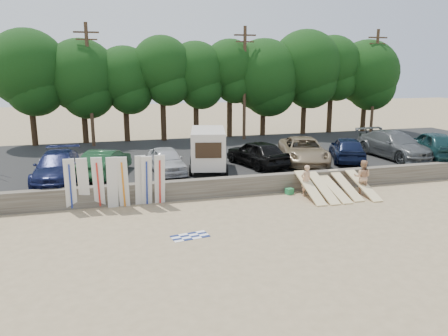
{
  "coord_description": "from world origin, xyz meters",
  "views": [
    {
      "loc": [
        -9.05,
        -18.17,
        6.7
      ],
      "look_at": [
        -3.27,
        3.0,
        1.51
      ],
      "focal_mm": 35.0,
      "sensor_mm": 36.0,
      "label": 1
    }
  ],
  "objects_px": {
    "car_4": "(303,151)",
    "car_5": "(347,149)",
    "car_6": "(395,145)",
    "cooler": "(289,191)",
    "car_2": "(166,160)",
    "box_trailer": "(208,148)",
    "beachgoer_b": "(362,177)",
    "car_3": "(257,153)",
    "car_7": "(433,145)",
    "car_1": "(105,163)",
    "car_0": "(57,167)",
    "beachgoer_a": "(306,180)"
  },
  "relations": [
    {
      "from": "beachgoer_b",
      "to": "cooler",
      "type": "bearing_deg",
      "value": 20.93
    },
    {
      "from": "car_3",
      "to": "car_7",
      "type": "xyz_separation_m",
      "value": [
        11.95,
        -0.87,
        0.1
      ]
    },
    {
      "from": "car_4",
      "to": "box_trailer",
      "type": "bearing_deg",
      "value": -160.83
    },
    {
      "from": "car_2",
      "to": "car_6",
      "type": "distance_m",
      "value": 15.14
    },
    {
      "from": "car_4",
      "to": "cooler",
      "type": "relative_size",
      "value": 14.82
    },
    {
      "from": "car_2",
      "to": "beachgoer_a",
      "type": "distance_m",
      "value": 7.92
    },
    {
      "from": "car_1",
      "to": "car_4",
      "type": "height_order",
      "value": "car_4"
    },
    {
      "from": "car_7",
      "to": "cooler",
      "type": "relative_size",
      "value": 13.91
    },
    {
      "from": "car_0",
      "to": "car_6",
      "type": "relative_size",
      "value": 0.9
    },
    {
      "from": "car_0",
      "to": "box_trailer",
      "type": "bearing_deg",
      "value": 5.25
    },
    {
      "from": "car_4",
      "to": "car_6",
      "type": "xyz_separation_m",
      "value": [
        6.5,
        -0.14,
        0.08
      ]
    },
    {
      "from": "car_2",
      "to": "car_4",
      "type": "distance_m",
      "value": 8.64
    },
    {
      "from": "car_5",
      "to": "beachgoer_a",
      "type": "bearing_deg",
      "value": 62.98
    },
    {
      "from": "car_6",
      "to": "car_3",
      "type": "bearing_deg",
      "value": 175.31
    },
    {
      "from": "car_1",
      "to": "car_7",
      "type": "height_order",
      "value": "car_7"
    },
    {
      "from": "car_4",
      "to": "car_6",
      "type": "distance_m",
      "value": 6.5
    },
    {
      "from": "car_4",
      "to": "beachgoer_a",
      "type": "height_order",
      "value": "car_4"
    },
    {
      "from": "car_0",
      "to": "car_7",
      "type": "relative_size",
      "value": 1.01
    },
    {
      "from": "box_trailer",
      "to": "beachgoer_b",
      "type": "bearing_deg",
      "value": -18.46
    },
    {
      "from": "car_5",
      "to": "car_1",
      "type": "bearing_deg",
      "value": 21.79
    },
    {
      "from": "car_1",
      "to": "car_6",
      "type": "relative_size",
      "value": 0.76
    },
    {
      "from": "car_1",
      "to": "car_3",
      "type": "xyz_separation_m",
      "value": [
        8.91,
        0.09,
        0.06
      ]
    },
    {
      "from": "car_2",
      "to": "car_3",
      "type": "bearing_deg",
      "value": -2.7
    },
    {
      "from": "car_1",
      "to": "car_2",
      "type": "relative_size",
      "value": 1.08
    },
    {
      "from": "box_trailer",
      "to": "car_4",
      "type": "xyz_separation_m",
      "value": [
        6.23,
        0.42,
        -0.56
      ]
    },
    {
      "from": "car_4",
      "to": "car_5",
      "type": "bearing_deg",
      "value": 10.04
    },
    {
      "from": "car_0",
      "to": "car_3",
      "type": "xyz_separation_m",
      "value": [
        11.34,
        0.65,
        0.03
      ]
    },
    {
      "from": "car_4",
      "to": "car_3",
      "type": "bearing_deg",
      "value": -163.31
    },
    {
      "from": "car_6",
      "to": "cooler",
      "type": "relative_size",
      "value": 15.6
    },
    {
      "from": "beachgoer_a",
      "to": "car_2",
      "type": "bearing_deg",
      "value": -39.49
    },
    {
      "from": "car_7",
      "to": "cooler",
      "type": "height_order",
      "value": "car_7"
    },
    {
      "from": "car_4",
      "to": "car_6",
      "type": "relative_size",
      "value": 0.95
    },
    {
      "from": "box_trailer",
      "to": "car_4",
      "type": "bearing_deg",
      "value": 16.54
    },
    {
      "from": "car_7",
      "to": "beachgoer_a",
      "type": "distance_m",
      "value": 11.35
    },
    {
      "from": "box_trailer",
      "to": "car_0",
      "type": "relative_size",
      "value": 0.77
    },
    {
      "from": "car_3",
      "to": "car_6",
      "type": "height_order",
      "value": "car_6"
    },
    {
      "from": "box_trailer",
      "to": "beachgoer_a",
      "type": "distance_m",
      "value": 6.01
    },
    {
      "from": "car_6",
      "to": "car_7",
      "type": "xyz_separation_m",
      "value": [
        2.35,
        -0.8,
        0.04
      ]
    },
    {
      "from": "car_4",
      "to": "beachgoer_b",
      "type": "distance_m",
      "value": 5.03
    },
    {
      "from": "car_3",
      "to": "car_7",
      "type": "bearing_deg",
      "value": 160.2
    },
    {
      "from": "cooler",
      "to": "car_3",
      "type": "bearing_deg",
      "value": 79.91
    },
    {
      "from": "car_0",
      "to": "car_1",
      "type": "relative_size",
      "value": 1.18
    },
    {
      "from": "box_trailer",
      "to": "car_5",
      "type": "relative_size",
      "value": 0.88
    },
    {
      "from": "box_trailer",
      "to": "car_4",
      "type": "relative_size",
      "value": 0.73
    },
    {
      "from": "beachgoer_a",
      "to": "beachgoer_b",
      "type": "xyz_separation_m",
      "value": [
        3.06,
        -0.43,
        0.09
      ]
    },
    {
      "from": "car_4",
      "to": "beachgoer_b",
      "type": "bearing_deg",
      "value": -61.61
    },
    {
      "from": "car_2",
      "to": "car_6",
      "type": "xyz_separation_m",
      "value": [
        15.14,
        0.13,
        0.15
      ]
    },
    {
      "from": "cooler",
      "to": "car_5",
      "type": "bearing_deg",
      "value": 17.12
    },
    {
      "from": "car_3",
      "to": "beachgoer_b",
      "type": "xyz_separation_m",
      "value": [
        4.24,
        -4.79,
        -0.59
      ]
    },
    {
      "from": "car_5",
      "to": "beachgoer_b",
      "type": "relative_size",
      "value": 2.55
    }
  ]
}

